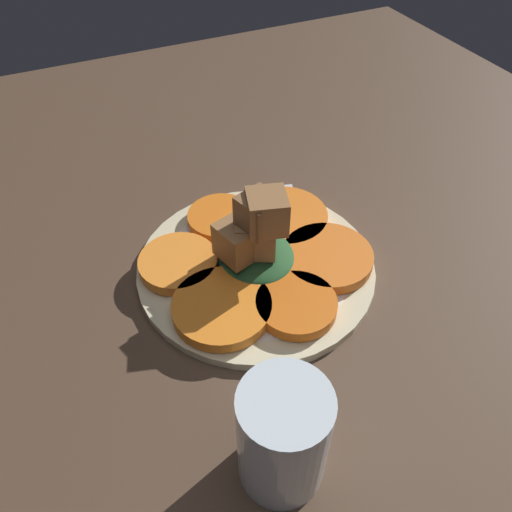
# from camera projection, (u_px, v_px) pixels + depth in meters

# --- Properties ---
(table_slab) EXTENTS (1.20, 1.20, 0.02)m
(table_slab) POSITION_uv_depth(u_px,v_px,m) (256.00, 276.00, 0.54)
(table_slab) COLOR #4C3828
(table_slab) RESTS_ON ground
(plate) EXTENTS (0.25, 0.25, 0.01)m
(plate) POSITION_uv_depth(u_px,v_px,m) (256.00, 266.00, 0.53)
(plate) COLOR beige
(plate) RESTS_ON table_slab
(carrot_slice_0) EXTENTS (0.10, 0.10, 0.01)m
(carrot_slice_0) POSITION_uv_depth(u_px,v_px,m) (327.00, 257.00, 0.52)
(carrot_slice_0) COLOR orange
(carrot_slice_0) RESTS_ON plate
(carrot_slice_1) EXTENTS (0.10, 0.10, 0.01)m
(carrot_slice_1) POSITION_uv_depth(u_px,v_px,m) (283.00, 218.00, 0.57)
(carrot_slice_1) COLOR orange
(carrot_slice_1) RESTS_ON plate
(carrot_slice_2) EXTENTS (0.08, 0.08, 0.01)m
(carrot_slice_2) POSITION_uv_depth(u_px,v_px,m) (221.00, 218.00, 0.57)
(carrot_slice_2) COLOR orange
(carrot_slice_2) RESTS_ON plate
(carrot_slice_3) EXTENTS (0.08, 0.08, 0.01)m
(carrot_slice_3) POSITION_uv_depth(u_px,v_px,m) (178.00, 263.00, 0.52)
(carrot_slice_3) COLOR orange
(carrot_slice_3) RESTS_ON plate
(carrot_slice_4) EXTENTS (0.10, 0.10, 0.01)m
(carrot_slice_4) POSITION_uv_depth(u_px,v_px,m) (222.00, 307.00, 0.48)
(carrot_slice_4) COLOR orange
(carrot_slice_4) RESTS_ON plate
(carrot_slice_5) EXTENTS (0.08, 0.08, 0.01)m
(carrot_slice_5) POSITION_uv_depth(u_px,v_px,m) (296.00, 305.00, 0.48)
(carrot_slice_5) COLOR orange
(carrot_slice_5) RESTS_ON plate
(center_pile) EXTENTS (0.09, 0.08, 0.10)m
(center_pile) POSITION_uv_depth(u_px,v_px,m) (255.00, 239.00, 0.50)
(center_pile) COLOR #235128
(center_pile) RESTS_ON plate
(fork) EXTENTS (0.17, 0.07, 0.00)m
(fork) POSITION_uv_depth(u_px,v_px,m) (302.00, 235.00, 0.55)
(fork) COLOR silver
(fork) RESTS_ON plate
(water_glass) EXTENTS (0.07, 0.07, 0.10)m
(water_glass) POSITION_uv_depth(u_px,v_px,m) (283.00, 437.00, 0.35)
(water_glass) COLOR silver
(water_glass) RESTS_ON table_slab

